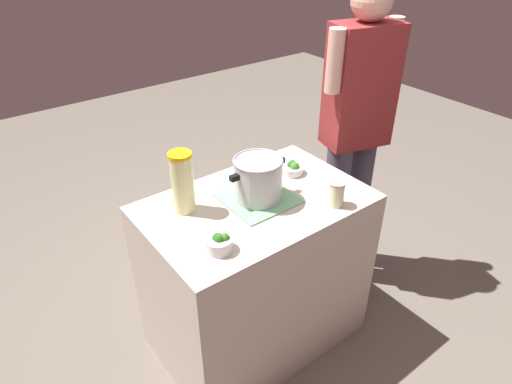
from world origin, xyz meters
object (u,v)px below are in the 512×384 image
mason_jar (336,193)px  broccoli_bowl_center (292,168)px  cooking_pot (258,178)px  person_cook (355,130)px  lemonade_pitcher (182,182)px  broccoli_bowl_front (219,243)px

mason_jar → broccoli_bowl_center: mason_jar is taller
cooking_pot → mason_jar: size_ratio=2.50×
mason_jar → person_cook: (0.51, 0.36, 0.03)m
lemonade_pitcher → mason_jar: size_ratio=2.39×
mason_jar → cooking_pot: bearing=135.2°
person_cook → lemonade_pitcher: bearing=179.6°
broccoli_bowl_front → person_cook: bearing=15.9°
lemonade_pitcher → mason_jar: lemonade_pitcher is taller
broccoli_bowl_center → mason_jar: bearing=-95.5°
broccoli_bowl_front → lemonade_pitcher: bearing=84.6°
cooking_pot → person_cook: 0.76m
cooking_pot → lemonade_pitcher: lemonade_pitcher is taller
person_cook → broccoli_bowl_center: bearing=-175.8°
broccoli_bowl_center → person_cook: 0.48m
cooking_pot → broccoli_bowl_center: (0.27, 0.08, -0.08)m
lemonade_pitcher → broccoli_bowl_center: (0.58, -0.04, -0.11)m
mason_jar → broccoli_bowl_front: 0.58m
broccoli_bowl_front → person_cook: person_cook is taller
lemonade_pitcher → person_cook: bearing=-0.4°
lemonade_pitcher → broccoli_bowl_center: 0.59m
cooking_pot → person_cook: (0.75, 0.12, -0.02)m
mason_jar → person_cook: person_cook is taller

